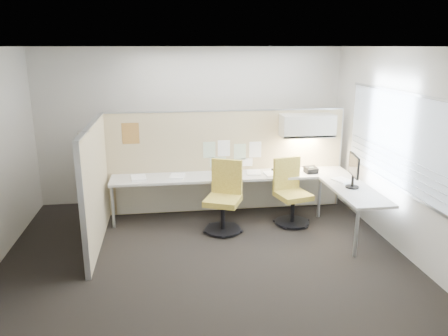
{
  "coord_description": "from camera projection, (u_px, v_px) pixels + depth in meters",
  "views": [
    {
      "loc": [
        -0.49,
        -5.64,
        2.81
      ],
      "look_at": [
        0.4,
        0.8,
        0.99
      ],
      "focal_mm": 35.0,
      "sensor_mm": 36.0,
      "label": 1
    }
  ],
  "objects": [
    {
      "name": "wall_right",
      "position": [
        396.0,
        149.0,
        6.18
      ],
      "size": [
        0.02,
        4.5,
        2.8
      ],
      "primitive_type": "cube",
      "color": "beige",
      "rests_on": "ground"
    },
    {
      "name": "partition_back",
      "position": [
        226.0,
        162.0,
        7.56
      ],
      "size": [
        4.1,
        0.06,
        1.75
      ],
      "primitive_type": "cube",
      "color": "#CBB88C",
      "rests_on": "floor"
    },
    {
      "name": "coat_hook",
      "position": [
        79.0,
        159.0,
        5.53
      ],
      "size": [
        0.18,
        0.44,
        1.33
      ],
      "color": "silver",
      "rests_on": "partition_left"
    },
    {
      "name": "monitor",
      "position": [
        354.0,
        169.0,
        6.55
      ],
      "size": [
        0.2,
        0.49,
        0.51
      ],
      "rotation": [
        0.0,
        0.0,
        1.42
      ],
      "color": "black",
      "rests_on": "desk"
    },
    {
      "name": "desk",
      "position": [
        253.0,
        184.0,
        7.23
      ],
      "size": [
        4.0,
        2.07,
        0.73
      ],
      "color": "beige",
      "rests_on": "floor"
    },
    {
      "name": "paper_stack_5",
      "position": [
        342.0,
        180.0,
        6.96
      ],
      "size": [
        0.32,
        0.36,
        0.02
      ],
      "primitive_type": "cube",
      "rotation": [
        0.0,
        0.0,
        0.38
      ],
      "color": "white",
      "rests_on": "desk"
    },
    {
      "name": "chair_right",
      "position": [
        291.0,
        194.0,
        7.07
      ],
      "size": [
        0.6,
        0.62,
        1.05
      ],
      "rotation": [
        0.0,
        0.0,
        0.25
      ],
      "color": "black",
      "rests_on": "floor"
    },
    {
      "name": "paper_stack_1",
      "position": [
        177.0,
        176.0,
        7.17
      ],
      "size": [
        0.28,
        0.34,
        0.02
      ],
      "primitive_type": "cube",
      "rotation": [
        0.0,
        0.0,
        -0.17
      ],
      "color": "white",
      "rests_on": "desk"
    },
    {
      "name": "task_light_strip",
      "position": [
        307.0,
        138.0,
        7.43
      ],
      "size": [
        0.6,
        0.06,
        0.02
      ],
      "primitive_type": "cube",
      "color": "#FFEABF",
      "rests_on": "overhead_bin"
    },
    {
      "name": "window_pane",
      "position": [
        395.0,
        139.0,
        6.14
      ],
      "size": [
        0.01,
        2.8,
        1.3
      ],
      "primitive_type": "cube",
      "color": "#A0ACBA",
      "rests_on": "wall_right"
    },
    {
      "name": "ceiling",
      "position": [
        201.0,
        46.0,
        5.44
      ],
      "size": [
        5.5,
        4.5,
        0.01
      ],
      "primitive_type": "cube",
      "color": "white",
      "rests_on": "wall_back"
    },
    {
      "name": "chair_left",
      "position": [
        224.0,
        199.0,
        6.79
      ],
      "size": [
        0.67,
        0.69,
        1.09
      ],
      "rotation": [
        0.0,
        0.0,
        -0.41
      ],
      "color": "black",
      "rests_on": "floor"
    },
    {
      "name": "wall_back",
      "position": [
        192.0,
        126.0,
        7.97
      ],
      "size": [
        5.5,
        0.02,
        2.8
      ],
      "primitive_type": "cube",
      "color": "beige",
      "rests_on": "ground"
    },
    {
      "name": "floor",
      "position": [
        204.0,
        251.0,
        6.2
      ],
      "size": [
        5.5,
        4.5,
        0.01
      ],
      "primitive_type": "cube",
      "color": "black",
      "rests_on": "ground"
    },
    {
      "name": "wall_front",
      "position": [
        227.0,
        219.0,
        3.68
      ],
      "size": [
        5.5,
        0.02,
        2.8
      ],
      "primitive_type": "cube",
      "color": "beige",
      "rests_on": "ground"
    },
    {
      "name": "partition_left",
      "position": [
        96.0,
        186.0,
        6.24
      ],
      "size": [
        0.06,
        2.2,
        1.75
      ],
      "primitive_type": "cube",
      "color": "#CBB88C",
      "rests_on": "floor"
    },
    {
      "name": "tape_dispenser",
      "position": [
        288.0,
        169.0,
        7.53
      ],
      "size": [
        0.11,
        0.08,
        0.06
      ],
      "primitive_type": "cube",
      "rotation": [
        0.0,
        0.0,
        -0.24
      ],
      "color": "black",
      "rests_on": "desk"
    },
    {
      "name": "stapler",
      "position": [
        275.0,
        170.0,
        7.48
      ],
      "size": [
        0.14,
        0.05,
        0.05
      ],
      "primitive_type": "cube",
      "rotation": [
        0.0,
        0.0,
        -0.1
      ],
      "color": "black",
      "rests_on": "desk"
    },
    {
      "name": "phone",
      "position": [
        311.0,
        170.0,
        7.39
      ],
      "size": [
        0.23,
        0.22,
        0.12
      ],
      "rotation": [
        0.0,
        0.0,
        0.15
      ],
      "color": "black",
      "rests_on": "desk"
    },
    {
      "name": "pinned_papers",
      "position": [
        231.0,
        153.0,
        7.5
      ],
      "size": [
        1.01,
        0.0,
        0.47
      ],
      "color": "#8CBF8C",
      "rests_on": "partition_back"
    },
    {
      "name": "paper_stack_3",
      "position": [
        254.0,
        172.0,
        7.4
      ],
      "size": [
        0.27,
        0.33,
        0.01
      ],
      "primitive_type": "cube",
      "rotation": [
        0.0,
        0.0,
        -0.16
      ],
      "color": "white",
      "rests_on": "desk"
    },
    {
      "name": "overhead_bin",
      "position": [
        307.0,
        126.0,
        7.37
      ],
      "size": [
        0.9,
        0.36,
        0.38
      ],
      "primitive_type": "cube",
      "color": "beige",
      "rests_on": "partition_back"
    },
    {
      "name": "poster",
      "position": [
        131.0,
        133.0,
        7.17
      ],
      "size": [
        0.28,
        0.0,
        0.35
      ],
      "primitive_type": "cube",
      "color": "orange",
      "rests_on": "partition_back"
    },
    {
      "name": "paper_stack_2",
      "position": [
        221.0,
        175.0,
        7.22
      ],
      "size": [
        0.27,
        0.33,
        0.03
      ],
      "primitive_type": "cube",
      "rotation": [
        0.0,
        0.0,
        0.13
      ],
      "color": "white",
      "rests_on": "desk"
    },
    {
      "name": "paper_stack_4",
      "position": [
        272.0,
        174.0,
        7.31
      ],
      "size": [
        0.24,
        0.31,
        0.02
      ],
      "primitive_type": "cube",
      "rotation": [
        0.0,
        0.0,
        0.05
      ],
      "color": "white",
      "rests_on": "desk"
    },
    {
      "name": "paper_stack_0",
      "position": [
        139.0,
        178.0,
        7.06
      ],
      "size": [
        0.26,
        0.33,
        0.04
      ],
      "primitive_type": "cube",
      "rotation": [
        0.0,
        0.0,
        0.12
      ],
      "color": "white",
      "rests_on": "desk"
    }
  ]
}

